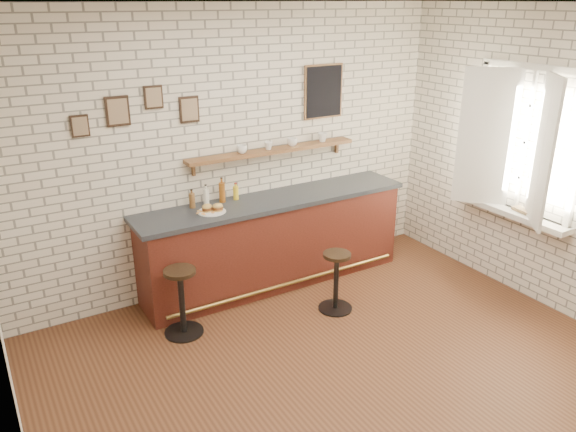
# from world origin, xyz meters

# --- Properties ---
(ground) EXTENTS (5.00, 5.00, 0.00)m
(ground) POSITION_xyz_m (0.00, 0.00, 0.00)
(ground) COLOR brown
(ground) RESTS_ON ground
(bar_counter) EXTENTS (3.10, 0.65, 1.01)m
(bar_counter) POSITION_xyz_m (0.30, 1.70, 0.51)
(bar_counter) COLOR #551F16
(bar_counter) RESTS_ON ground
(sandwich_plate) EXTENTS (0.28, 0.28, 0.01)m
(sandwich_plate) POSITION_xyz_m (-0.45, 1.65, 1.02)
(sandwich_plate) COLOR white
(sandwich_plate) RESTS_ON bar_counter
(ciabatta_sandwich) EXTENTS (0.23, 0.15, 0.07)m
(ciabatta_sandwich) POSITION_xyz_m (-0.44, 1.65, 1.06)
(ciabatta_sandwich) COLOR tan
(ciabatta_sandwich) RESTS_ON sandwich_plate
(potato_chips) EXTENTS (0.25, 0.17, 0.00)m
(potato_chips) POSITION_xyz_m (-0.48, 1.65, 1.02)
(potato_chips) COLOR #E4A450
(potato_chips) RESTS_ON sandwich_plate
(bitters_bottle_brown) EXTENTS (0.06, 0.06, 0.20)m
(bitters_bottle_brown) POSITION_xyz_m (-0.57, 1.88, 1.09)
(bitters_bottle_brown) COLOR brown
(bitters_bottle_brown) RESTS_ON bar_counter
(bitters_bottle_white) EXTENTS (0.06, 0.06, 0.22)m
(bitters_bottle_white) POSITION_xyz_m (-0.41, 1.88, 1.10)
(bitters_bottle_white) COLOR white
(bitters_bottle_white) RESTS_ON bar_counter
(bitters_bottle_amber) EXTENTS (0.07, 0.07, 0.27)m
(bitters_bottle_amber) POSITION_xyz_m (-0.23, 1.88, 1.12)
(bitters_bottle_amber) COLOR #8F4E17
(bitters_bottle_amber) RESTS_ON bar_counter
(condiment_bottle_yellow) EXTENTS (0.06, 0.06, 0.19)m
(condiment_bottle_yellow) POSITION_xyz_m (-0.07, 1.88, 1.09)
(condiment_bottle_yellow) COLOR yellow
(condiment_bottle_yellow) RESTS_ON bar_counter
(bar_stool_left) EXTENTS (0.38, 0.38, 0.68)m
(bar_stool_left) POSITION_xyz_m (-0.98, 1.23, 0.36)
(bar_stool_left) COLOR black
(bar_stool_left) RESTS_ON ground
(bar_stool_right) EXTENTS (0.35, 0.35, 0.64)m
(bar_stool_right) POSITION_xyz_m (0.54, 0.85, 0.34)
(bar_stool_right) COLOR black
(bar_stool_right) RESTS_ON ground
(wall_shelf) EXTENTS (2.00, 0.18, 0.18)m
(wall_shelf) POSITION_xyz_m (0.40, 1.90, 1.48)
(wall_shelf) COLOR brown
(wall_shelf) RESTS_ON ground
(shelf_cup_a) EXTENTS (0.15, 0.15, 0.09)m
(shelf_cup_a) POSITION_xyz_m (0.03, 1.90, 1.54)
(shelf_cup_a) COLOR white
(shelf_cup_a) RESTS_ON wall_shelf
(shelf_cup_b) EXTENTS (0.13, 0.13, 0.09)m
(shelf_cup_b) POSITION_xyz_m (0.34, 1.90, 1.54)
(shelf_cup_b) COLOR white
(shelf_cup_b) RESTS_ON wall_shelf
(shelf_cup_c) EXTENTS (0.11, 0.11, 0.09)m
(shelf_cup_c) POSITION_xyz_m (0.65, 1.90, 1.54)
(shelf_cup_c) COLOR white
(shelf_cup_c) RESTS_ON wall_shelf
(shelf_cup_d) EXTENTS (0.11, 0.11, 0.10)m
(shelf_cup_d) POSITION_xyz_m (1.05, 1.90, 1.55)
(shelf_cup_d) COLOR white
(shelf_cup_d) RESTS_ON wall_shelf
(back_wall_decor) EXTENTS (2.96, 0.02, 0.56)m
(back_wall_decor) POSITION_xyz_m (0.23, 1.98, 2.05)
(back_wall_decor) COLOR black
(back_wall_decor) RESTS_ON ground
(window_sill) EXTENTS (0.20, 1.35, 0.06)m
(window_sill) POSITION_xyz_m (2.40, 0.30, 0.90)
(window_sill) COLOR white
(window_sill) RESTS_ON ground
(casement_window) EXTENTS (0.40, 1.30, 1.56)m
(casement_window) POSITION_xyz_m (2.36, 0.30, 1.65)
(casement_window) COLOR white
(casement_window) RESTS_ON ground
(book_lower) EXTENTS (0.18, 0.22, 0.02)m
(book_lower) POSITION_xyz_m (2.38, 0.19, 0.94)
(book_lower) COLOR tan
(book_lower) RESTS_ON window_sill
(book_upper) EXTENTS (0.21, 0.26, 0.02)m
(book_upper) POSITION_xyz_m (2.38, 0.18, 0.96)
(book_upper) COLOR tan
(book_upper) RESTS_ON book_lower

